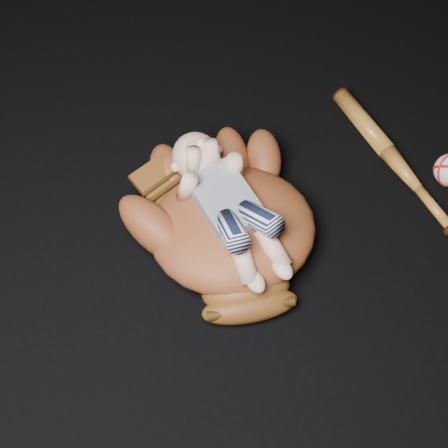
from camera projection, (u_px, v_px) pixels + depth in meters
name	position (u px, v px, depth m)	size (l,w,h in m)	color
baseball_glove	(232.00, 224.00, 1.42)	(0.43, 0.50, 0.15)	maroon
newborn_baby	(232.00, 207.00, 1.37)	(0.18, 0.38, 0.15)	#E7B295
baseball_bat	(394.00, 159.00, 1.59)	(0.04, 0.46, 0.04)	#AD6521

